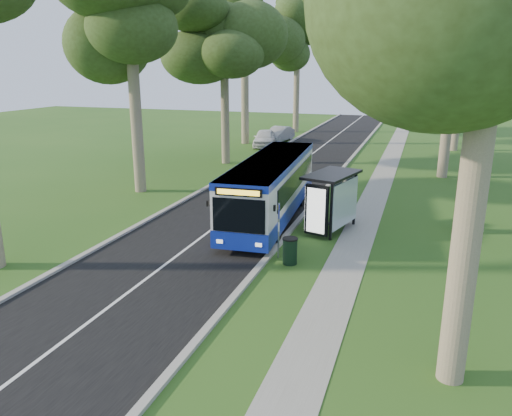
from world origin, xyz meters
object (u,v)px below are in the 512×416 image
at_px(litter_bin, 290,251).
at_px(car_white, 265,138).
at_px(bus_stop_sign, 279,224).
at_px(bus_shelter, 333,193).
at_px(car_silver, 279,134).
at_px(bus, 271,188).

height_order(litter_bin, car_white, car_white).
bearing_deg(bus_stop_sign, bus_shelter, 50.10).
bearing_deg(car_silver, bus_stop_sign, -65.50).
height_order(litter_bin, car_silver, car_silver).
bearing_deg(bus_shelter, bus, 173.23).
distance_m(bus, car_white, 22.65).
xyz_separation_m(litter_bin, car_silver, (-9.16, 30.34, 0.21)).
xyz_separation_m(car_white, car_silver, (0.40, 3.45, -0.06)).
height_order(bus, car_white, bus).
bearing_deg(litter_bin, car_silver, 106.79).
xyz_separation_m(bus_stop_sign, car_white, (-8.97, 26.43, -0.62)).
xyz_separation_m(bus_shelter, litter_bin, (-0.84, -4.15, -1.35)).
xyz_separation_m(bus_stop_sign, bus_shelter, (1.43, 3.68, 0.47)).
height_order(bus_stop_sign, car_white, bus_stop_sign).
bearing_deg(bus, bus_stop_sign, -73.91).
xyz_separation_m(bus_stop_sign, litter_bin, (0.59, -0.47, -0.88)).
bearing_deg(bus_shelter, car_silver, 125.60).
relative_size(litter_bin, car_white, 0.22).
xyz_separation_m(bus_stop_sign, car_silver, (-8.56, 29.87, -0.68)).
distance_m(litter_bin, car_silver, 31.69).
relative_size(bus_shelter, litter_bin, 3.30).
distance_m(bus_stop_sign, car_white, 27.91).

